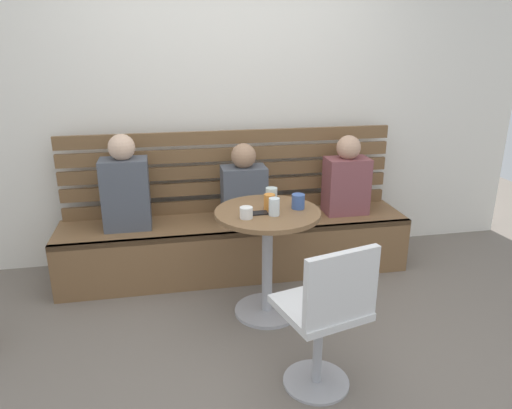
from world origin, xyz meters
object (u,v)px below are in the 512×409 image
object	(u,v)px
white_chair	(327,314)
cup_ceramic_white	(246,213)
person_child_left	(347,179)
booth_bench	(236,246)
phone_on_table	(257,213)
cafe_table	(267,243)
cup_glass_short	(271,194)
cup_water_clear	(274,207)
cup_mug_blue	(298,201)
person_child_middle	(244,187)
cup_tumbler_orange	(269,202)
person_adult	(125,187)

from	to	relation	value
white_chair	cup_ceramic_white	bearing A→B (deg)	111.87
white_chair	person_child_left	bearing A→B (deg)	65.75
booth_bench	phone_on_table	xyz separation A→B (m)	(0.03, -0.69, 0.52)
white_chair	person_child_left	size ratio (longest dim) A/B	1.34
cafe_table	white_chair	size ratio (longest dim) A/B	0.87
person_child_left	cup_ceramic_white	size ratio (longest dim) A/B	7.92
cup_glass_short	phone_on_table	world-z (taller)	cup_glass_short
cup_water_clear	cup_mug_blue	size ratio (longest dim) A/B	1.16
white_chair	phone_on_table	bearing A→B (deg)	105.10
person_child_middle	booth_bench	bearing A→B (deg)	-161.80
person_child_middle	cup_mug_blue	size ratio (longest dim) A/B	6.34
cafe_table	cup_glass_short	xyz separation A→B (m)	(0.08, 0.23, 0.26)
person_child_middle	cup_tumbler_orange	bearing A→B (deg)	-84.76
phone_on_table	cafe_table	bearing A→B (deg)	-65.21
booth_bench	white_chair	bearing A→B (deg)	-80.72
cup_glass_short	cup_ceramic_white	size ratio (longest dim) A/B	1.00
cup_mug_blue	person_adult	bearing A→B (deg)	150.05
booth_bench	cup_water_clear	distance (m)	0.94
booth_bench	person_child_middle	bearing A→B (deg)	18.20
person_child_middle	cup_tumbler_orange	size ratio (longest dim) A/B	6.03
cup_glass_short	cup_mug_blue	distance (m)	0.25
cafe_table	person_child_left	world-z (taller)	person_child_left
white_chair	cup_mug_blue	size ratio (longest dim) A/B	8.95
cup_glass_short	cup_mug_blue	world-z (taller)	cup_mug_blue
cup_tumbler_orange	booth_bench	bearing A→B (deg)	101.68
cup_water_clear	cup_tumbler_orange	size ratio (longest dim) A/B	1.10
white_chair	person_child_middle	distance (m)	1.51
booth_bench	cup_water_clear	bearing A→B (deg)	-79.73
person_child_left	cup_water_clear	size ratio (longest dim) A/B	5.76
cup_water_clear	cup_ceramic_white	size ratio (longest dim) A/B	1.38
cup_glass_short	cup_water_clear	bearing A→B (deg)	-99.73
cafe_table	white_chair	distance (m)	0.82
white_chair	person_child_middle	bearing A→B (deg)	96.52
person_adult	phone_on_table	xyz separation A→B (m)	(0.84, -0.70, -0.01)
person_child_left	cup_glass_short	xyz separation A→B (m)	(-0.72, -0.44, 0.06)
person_adult	cup_mug_blue	size ratio (longest dim) A/B	7.44
person_adult	cup_tumbler_orange	size ratio (longest dim) A/B	7.07
cup_glass_short	cup_ceramic_white	xyz separation A→B (m)	(-0.23, -0.33, -0.01)
cup_glass_short	person_adult	bearing A→B (deg)	156.76
person_child_left	cup_ceramic_white	world-z (taller)	person_child_left
booth_bench	cafe_table	distance (m)	0.72
white_chair	cup_mug_blue	bearing A→B (deg)	84.79
booth_bench	cup_mug_blue	size ratio (longest dim) A/B	28.42
booth_bench	person_adult	bearing A→B (deg)	179.30
cafe_table	white_chair	xyz separation A→B (m)	(0.13, -0.81, -0.05)
cup_ceramic_white	phone_on_table	xyz separation A→B (m)	(0.08, 0.06, -0.03)
white_chair	cup_tumbler_orange	xyz separation A→B (m)	(-0.11, 0.84, 0.33)
booth_bench	person_child_middle	world-z (taller)	person_child_middle
person_child_left	cup_ceramic_white	xyz separation A→B (m)	(-0.95, -0.77, 0.06)
person_child_left	cup_tumbler_orange	distance (m)	1.00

